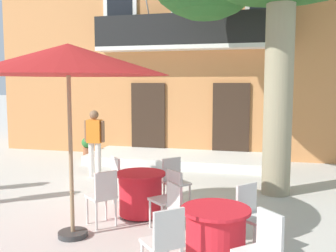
{
  "coord_description": "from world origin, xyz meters",
  "views": [
    {
      "loc": [
        2.9,
        -6.73,
        2.28
      ],
      "look_at": [
        0.65,
        1.95,
        1.3
      ],
      "focal_mm": 41.53,
      "sensor_mm": 36.0,
      "label": 1
    }
  ],
  "objects_px": {
    "cafe_chair_near_tree_1": "(175,179)",
    "cafe_chair_middle_2": "(252,213)",
    "cafe_table_near_tree": "(141,193)",
    "pedestrian_mid_plaza": "(95,140)",
    "cafe_chair_near_tree_3": "(103,194)",
    "ground_planter_left": "(87,146)",
    "cafe_umbrella": "(68,60)",
    "cafe_chair_middle_3": "(181,210)",
    "cafe_table_middle": "(215,237)",
    "cafe_chair_middle_1": "(262,247)",
    "cafe_chair_middle_0": "(165,240)",
    "cafe_chair_near_tree_2": "(121,177)",
    "cafe_chair_near_tree_0": "(169,195)"
  },
  "relations": [
    {
      "from": "cafe_chair_near_tree_2",
      "to": "cafe_chair_middle_0",
      "type": "distance_m",
      "value": 3.08
    },
    {
      "from": "cafe_chair_near_tree_0",
      "to": "pedestrian_mid_plaza",
      "type": "relative_size",
      "value": 0.55
    },
    {
      "from": "cafe_chair_middle_1",
      "to": "pedestrian_mid_plaza",
      "type": "height_order",
      "value": "pedestrian_mid_plaza"
    },
    {
      "from": "cafe_chair_near_tree_1",
      "to": "cafe_chair_middle_1",
      "type": "height_order",
      "value": "same"
    },
    {
      "from": "cafe_chair_middle_3",
      "to": "cafe_chair_near_tree_1",
      "type": "bearing_deg",
      "value": 106.6
    },
    {
      "from": "cafe_chair_near_tree_3",
      "to": "cafe_umbrella",
      "type": "bearing_deg",
      "value": -117.68
    },
    {
      "from": "ground_planter_left",
      "to": "cafe_table_middle",
      "type": "bearing_deg",
      "value": -52.38
    },
    {
      "from": "cafe_chair_middle_1",
      "to": "cafe_chair_near_tree_3",
      "type": "bearing_deg",
      "value": 149.88
    },
    {
      "from": "cafe_chair_near_tree_1",
      "to": "cafe_chair_middle_2",
      "type": "xyz_separation_m",
      "value": [
        1.46,
        -1.55,
        0.0
      ]
    },
    {
      "from": "cafe_chair_middle_0",
      "to": "cafe_chair_middle_2",
      "type": "height_order",
      "value": "same"
    },
    {
      "from": "cafe_chair_middle_1",
      "to": "pedestrian_mid_plaza",
      "type": "relative_size",
      "value": 0.55
    },
    {
      "from": "cafe_table_middle",
      "to": "cafe_umbrella",
      "type": "relative_size",
      "value": 0.3
    },
    {
      "from": "cafe_umbrella",
      "to": "cafe_table_near_tree",
      "type": "bearing_deg",
      "value": 59.09
    },
    {
      "from": "cafe_chair_middle_3",
      "to": "ground_planter_left",
      "type": "xyz_separation_m",
      "value": [
        -4.26,
        5.73,
        -0.18
      ]
    },
    {
      "from": "cafe_chair_near_tree_1",
      "to": "cafe_chair_middle_0",
      "type": "relative_size",
      "value": 1.0
    },
    {
      "from": "cafe_table_near_tree",
      "to": "pedestrian_mid_plaza",
      "type": "distance_m",
      "value": 3.15
    },
    {
      "from": "cafe_chair_near_tree_1",
      "to": "pedestrian_mid_plaza",
      "type": "xyz_separation_m",
      "value": [
        -2.44,
        1.79,
        0.4
      ]
    },
    {
      "from": "cafe_chair_near_tree_1",
      "to": "cafe_chair_middle_2",
      "type": "bearing_deg",
      "value": -46.64
    },
    {
      "from": "cafe_umbrella",
      "to": "ground_planter_left",
      "type": "bearing_deg",
      "value": 114.28
    },
    {
      "from": "cafe_chair_near_tree_3",
      "to": "cafe_table_middle",
      "type": "height_order",
      "value": "cafe_chair_near_tree_3"
    },
    {
      "from": "cafe_chair_near_tree_2",
      "to": "ground_planter_left",
      "type": "bearing_deg",
      "value": 123.44
    },
    {
      "from": "cafe_chair_middle_2",
      "to": "ground_planter_left",
      "type": "height_order",
      "value": "cafe_chair_middle_2"
    },
    {
      "from": "cafe_chair_middle_3",
      "to": "cafe_chair_middle_0",
      "type": "bearing_deg",
      "value": -87.26
    },
    {
      "from": "cafe_chair_middle_2",
      "to": "cafe_umbrella",
      "type": "distance_m",
      "value": 3.34
    },
    {
      "from": "cafe_chair_middle_3",
      "to": "ground_planter_left",
      "type": "bearing_deg",
      "value": 126.64
    },
    {
      "from": "cafe_chair_near_tree_1",
      "to": "cafe_umbrella",
      "type": "height_order",
      "value": "cafe_umbrella"
    },
    {
      "from": "ground_planter_left",
      "to": "cafe_chair_middle_2",
      "type": "bearing_deg",
      "value": -47.05
    },
    {
      "from": "ground_planter_left",
      "to": "pedestrian_mid_plaza",
      "type": "bearing_deg",
      "value": -59.73
    },
    {
      "from": "cafe_chair_middle_1",
      "to": "cafe_umbrella",
      "type": "distance_m",
      "value": 3.58
    },
    {
      "from": "cafe_chair_near_tree_3",
      "to": "cafe_chair_middle_1",
      "type": "bearing_deg",
      "value": -30.12
    },
    {
      "from": "cafe_chair_near_tree_1",
      "to": "cafe_chair_near_tree_2",
      "type": "xyz_separation_m",
      "value": [
        -1.02,
        -0.09,
        0.0
      ]
    },
    {
      "from": "cafe_chair_middle_2",
      "to": "cafe_chair_near_tree_1",
      "type": "bearing_deg",
      "value": 133.36
    },
    {
      "from": "cafe_table_near_tree",
      "to": "cafe_table_middle",
      "type": "distance_m",
      "value": 2.18
    },
    {
      "from": "cafe_chair_near_tree_3",
      "to": "cafe_chair_middle_0",
      "type": "height_order",
      "value": "same"
    },
    {
      "from": "cafe_chair_near_tree_1",
      "to": "cafe_chair_near_tree_3",
      "type": "relative_size",
      "value": 1.0
    },
    {
      "from": "cafe_chair_near_tree_3",
      "to": "ground_planter_left",
      "type": "relative_size",
      "value": 1.45
    },
    {
      "from": "cafe_chair_middle_2",
      "to": "pedestrian_mid_plaza",
      "type": "relative_size",
      "value": 0.55
    },
    {
      "from": "cafe_table_near_tree",
      "to": "pedestrian_mid_plaza",
      "type": "bearing_deg",
      "value": 129.61
    },
    {
      "from": "cafe_table_near_tree",
      "to": "cafe_chair_near_tree_2",
      "type": "height_order",
      "value": "cafe_chair_near_tree_2"
    },
    {
      "from": "cafe_chair_near_tree_1",
      "to": "pedestrian_mid_plaza",
      "type": "distance_m",
      "value": 3.05
    },
    {
      "from": "cafe_chair_middle_0",
      "to": "cafe_chair_middle_2",
      "type": "bearing_deg",
      "value": 52.66
    },
    {
      "from": "cafe_chair_middle_1",
      "to": "cafe_umbrella",
      "type": "height_order",
      "value": "cafe_umbrella"
    },
    {
      "from": "cafe_chair_near_tree_0",
      "to": "cafe_chair_middle_0",
      "type": "xyz_separation_m",
      "value": [
        0.39,
        -1.71,
        0.0
      ]
    },
    {
      "from": "cafe_table_middle",
      "to": "cafe_chair_middle_0",
      "type": "relative_size",
      "value": 0.95
    },
    {
      "from": "pedestrian_mid_plaza",
      "to": "cafe_chair_middle_2",
      "type": "bearing_deg",
      "value": -40.58
    },
    {
      "from": "cafe_table_near_tree",
      "to": "cafe_chair_middle_0",
      "type": "relative_size",
      "value": 0.95
    },
    {
      "from": "cafe_chair_near_tree_2",
      "to": "cafe_chair_middle_3",
      "type": "relative_size",
      "value": 1.0
    },
    {
      "from": "cafe_table_near_tree",
      "to": "cafe_umbrella",
      "type": "xyz_separation_m",
      "value": [
        -0.69,
        -1.14,
        2.22
      ]
    },
    {
      "from": "cafe_chair_near_tree_1",
      "to": "cafe_chair_middle_3",
      "type": "height_order",
      "value": "same"
    },
    {
      "from": "cafe_chair_near_tree_3",
      "to": "cafe_chair_middle_3",
      "type": "distance_m",
      "value": 1.44
    }
  ]
}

